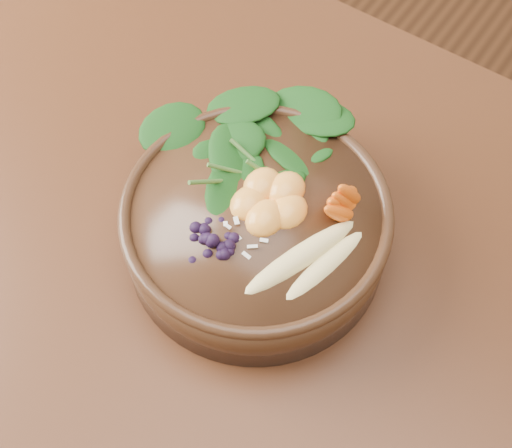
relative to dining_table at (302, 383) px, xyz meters
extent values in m
cylinder|color=#331C0C|center=(-0.72, 0.37, -0.30)|extent=(0.07, 0.07, 0.71)
cube|color=#452413|center=(0.00, 0.00, 0.07)|extent=(1.60, 0.90, 0.04)
cylinder|color=#3D2415|center=(-0.11, 0.07, 0.13)|extent=(0.33, 0.33, 0.07)
ellipsoid|color=#E0CC84|center=(-0.02, 0.06, 0.18)|extent=(0.05, 0.14, 0.02)
ellipsoid|color=#E0CC84|center=(-0.05, 0.05, 0.18)|extent=(0.07, 0.14, 0.02)
camera|label=1|loc=(0.11, -0.24, 0.76)|focal=50.00mm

